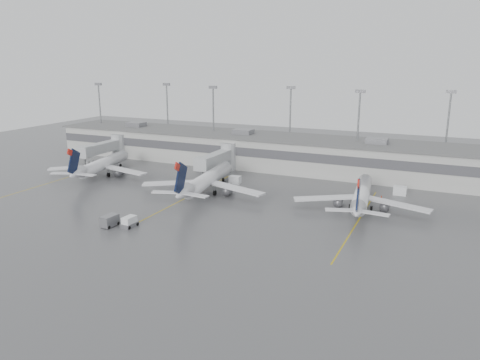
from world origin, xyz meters
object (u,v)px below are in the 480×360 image
at_px(jet_far_left, 101,164).
at_px(baggage_tug, 129,223).
at_px(jet_mid_left, 206,180).
at_px(jet_mid_right, 362,195).

relative_size(jet_far_left, baggage_tug, 9.58).
distance_m(jet_mid_left, baggage_tug, 23.30).
bearing_deg(jet_far_left, jet_mid_left, -18.08).
bearing_deg(jet_mid_left, jet_mid_right, -1.43).
height_order(jet_mid_left, baggage_tug, jet_mid_left).
xyz_separation_m(jet_far_left, baggage_tug, (28.33, -26.39, -2.17)).
xyz_separation_m(jet_mid_left, baggage_tug, (-2.41, -23.06, -2.35)).
height_order(jet_mid_right, baggage_tug, jet_mid_right).
distance_m(jet_far_left, jet_mid_right, 62.55).
relative_size(jet_mid_right, baggage_tug, 9.59).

